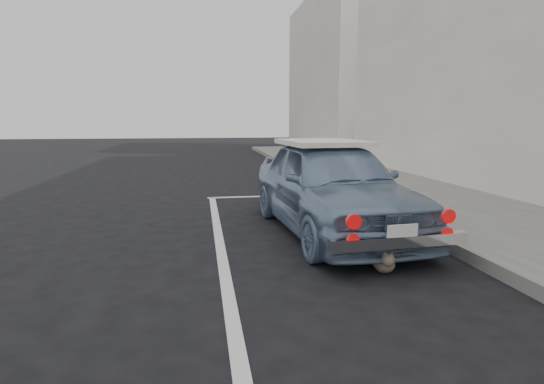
{
  "coord_description": "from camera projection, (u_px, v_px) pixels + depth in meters",
  "views": [
    {
      "loc": [
        -1.12,
        -2.26,
        1.57
      ],
      "look_at": [
        -0.3,
        2.6,
        0.75
      ],
      "focal_mm": 28.0,
      "sensor_mm": 36.0,
      "label": 1
    }
  ],
  "objects": [
    {
      "name": "cat",
      "position": [
        384.0,
        261.0,
        4.44
      ],
      "size": [
        0.28,
        0.51,
        0.28
      ],
      "rotation": [
        0.0,
        0.0,
        -0.17
      ],
      "color": "#61564A",
      "rests_on": "ground"
    },
    {
      "name": "retro_coupe",
      "position": [
        331.0,
        185.0,
        6.04
      ],
      "size": [
        1.84,
        4.02,
        1.34
      ],
      "rotation": [
        0.0,
        0.0,
        0.07
      ],
      "color": "#718AA8",
      "rests_on": "ground"
    },
    {
      "name": "pline_front",
      "position": [
        278.0,
        196.0,
        9.04
      ],
      "size": [
        3.0,
        0.12,
        0.01
      ],
      "primitive_type": "cube",
      "color": "silver",
      "rests_on": "ground"
    },
    {
      "name": "pline_side",
      "position": [
        220.0,
        246.0,
        5.41
      ],
      "size": [
        0.12,
        7.0,
        0.01
      ],
      "primitive_type": "cube",
      "color": "silver",
      "rests_on": "ground"
    },
    {
      "name": "ground",
      "position": [
        388.0,
        377.0,
        2.64
      ],
      "size": [
        80.0,
        80.0,
        0.0
      ],
      "primitive_type": "plane",
      "color": "black",
      "rests_on": "ground"
    },
    {
      "name": "building_far",
      "position": [
        341.0,
        75.0,
        22.48
      ],
      "size": [
        3.5,
        10.0,
        8.0
      ],
      "primitive_type": "cube",
      "color": "beige",
      "rests_on": "ground"
    }
  ]
}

